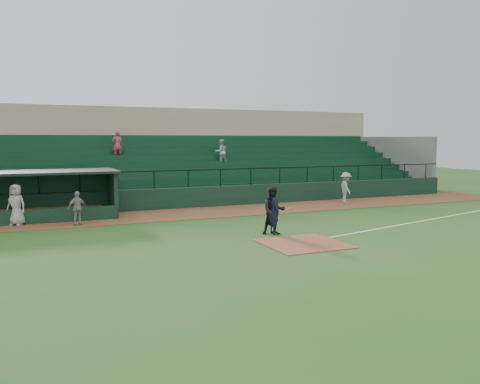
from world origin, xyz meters
name	(u,v)px	position (x,y,z in m)	size (l,w,h in m)	color
ground	(290,239)	(0.00, 0.00, 0.00)	(90.00, 90.00, 0.00)	#294E19
warning_track	(218,212)	(0.00, 8.00, 0.01)	(40.00, 4.00, 0.03)	brown
home_plate_dirt	(303,243)	(0.00, -1.00, 0.01)	(3.00, 3.00, 0.03)	brown
foul_line	(421,221)	(8.00, 1.20, 0.01)	(18.00, 0.09, 0.01)	white
stadium_structure	(175,163)	(0.00, 16.46, 2.30)	(38.00, 13.08, 6.40)	black
dugout	(23,193)	(-9.75, 9.56, 1.33)	(8.90, 3.20, 2.42)	black
batter_at_plate	(274,211)	(-0.13, 1.18, 0.98)	(1.05, 0.75, 1.97)	black
umpire	(274,211)	(-0.15, 1.14, 1.00)	(0.97, 0.76, 2.00)	black
runner	(346,188)	(8.60, 8.23, 0.99)	(1.24, 0.71, 1.92)	gray
dugout_player_a	(77,208)	(-7.49, 6.64, 0.81)	(0.92, 0.38, 1.57)	gray
dugout_player_b	(16,205)	(-10.05, 7.67, 0.98)	(0.93, 0.60, 1.90)	#A29C97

